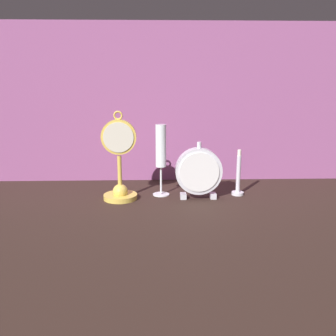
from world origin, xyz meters
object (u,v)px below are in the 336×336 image
pocket_watch_on_stand (120,169)px  champagne_flute (161,152)px  brass_candlestick (238,180)px  mantel_clock_silver (199,171)px

pocket_watch_on_stand → champagne_flute: size_ratio=1.20×
champagne_flute → brass_candlestick: bearing=-1.6°
pocket_watch_on_stand → mantel_clock_silver: size_ratio=1.52×
mantel_clock_silver → pocket_watch_on_stand: bearing=179.2°
mantel_clock_silver → brass_candlestick: 0.15m
brass_candlestick → champagne_flute: bearing=178.4°
champagne_flute → pocket_watch_on_stand: bearing=-162.7°
pocket_watch_on_stand → brass_candlestick: bearing=5.0°
pocket_watch_on_stand → mantel_clock_silver: (0.26, -0.00, -0.01)m
mantel_clock_silver → champagne_flute: 0.15m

